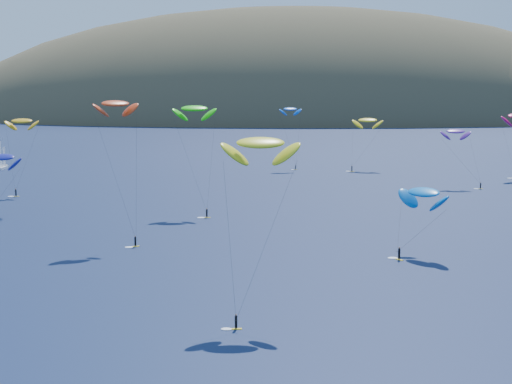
{
  "coord_description": "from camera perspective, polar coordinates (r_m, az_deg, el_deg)",
  "views": [
    {
      "loc": [
        5.65,
        -55.78,
        30.02
      ],
      "look_at": [
        1.95,
        80.0,
        9.0
      ],
      "focal_mm": 50.0,
      "sensor_mm": 36.0,
      "label": 1
    }
  ],
  "objects": [
    {
      "name": "kitesurfer_6",
      "position": [
        214.28,
        15.68,
        4.69
      ],
      "size": [
        11.05,
        8.48,
        18.22
      ],
      "rotation": [
        0.0,
        0.0,
        -0.04
      ],
      "color": "yellow",
      "rests_on": "ground"
    },
    {
      "name": "kitesurfer_2",
      "position": [
        93.29,
        0.36,
        3.94
      ],
      "size": [
        10.1,
        12.19,
        24.89
      ],
      "rotation": [
        0.0,
        0.0,
        0.08
      ],
      "color": "yellow",
      "rests_on": "ground"
    },
    {
      "name": "kitesurfer_3",
      "position": [
        166.98,
        -4.95,
        6.66
      ],
      "size": [
        10.09,
        13.03,
        26.62
      ],
      "rotation": [
        0.0,
        0.0,
        0.13
      ],
      "color": "yellow",
      "rests_on": "ground"
    },
    {
      "name": "kitesurfer_1",
      "position": [
        203.91,
        -18.24,
        5.41
      ],
      "size": [
        9.01,
        10.31,
        21.98
      ],
      "rotation": [
        0.0,
        0.0,
        0.15
      ],
      "color": "yellow",
      "rests_on": "ground"
    },
    {
      "name": "kitesurfer_11",
      "position": [
        250.86,
        8.92,
        5.7
      ],
      "size": [
        12.28,
        12.44,
        19.73
      ],
      "rotation": [
        0.0,
        0.0,
        -0.28
      ],
      "color": "yellow",
      "rests_on": "ground"
    },
    {
      "name": "kitesurfer_10",
      "position": [
        175.11,
        -19.66,
        2.64
      ],
      "size": [
        10.83,
        12.25,
        15.59
      ],
      "rotation": [
        0.0,
        0.0,
        -0.29
      ],
      "color": "yellow",
      "rests_on": "ground"
    },
    {
      "name": "kitesurfer_4",
      "position": [
        249.29,
        2.76,
        6.64
      ],
      "size": [
        8.0,
        6.99,
        22.83
      ],
      "rotation": [
        0.0,
        0.0,
        0.2
      ],
      "color": "yellow",
      "rests_on": "ground"
    },
    {
      "name": "kitesurfer_9",
      "position": [
        138.02,
        -11.18,
        6.93
      ],
      "size": [
        9.86,
        11.61,
        28.32
      ],
      "rotation": [
        0.0,
        0.0,
        0.54
      ],
      "color": "yellow",
      "rests_on": "ground"
    },
    {
      "name": "sailboat",
      "position": [
        263.69,
        -19.64,
        1.95
      ],
      "size": [
        8.81,
        7.65,
        11.07
      ],
      "rotation": [
        0.0,
        0.0,
        0.04
      ],
      "color": "silver",
      "rests_on": "ground"
    },
    {
      "name": "kitesurfer_5",
      "position": [
        128.27,
        13.26,
        -0.02
      ],
      "size": [
        10.53,
        11.57,
        13.72
      ],
      "rotation": [
        0.0,
        0.0,
        -0.91
      ],
      "color": "yellow",
      "rests_on": "ground"
    },
    {
      "name": "island",
      "position": [
        620.4,
        4.69,
        5.0
      ],
      "size": [
        730.0,
        300.0,
        210.0
      ],
      "color": "#3D3526",
      "rests_on": "ground"
    }
  ]
}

